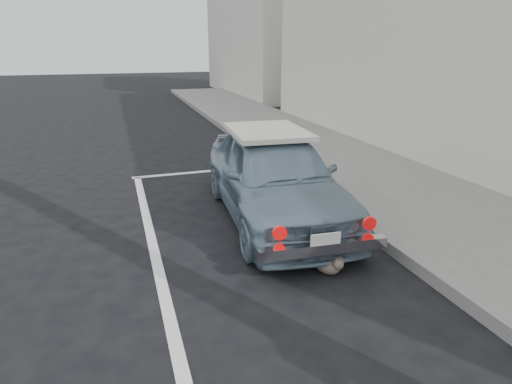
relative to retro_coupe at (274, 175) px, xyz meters
The scene contains 6 objects.
sidewalk 2.99m from the retro_coupe, 38.18° to the right, with size 2.80×40.00×0.15m, color slate.
building_far 17.41m from the retro_coupe, 71.36° to the left, with size 3.50×10.00×8.00m, color beige.
pline_front 2.79m from the retro_coupe, 98.27° to the left, with size 3.00×0.12×0.01m, color silver.
pline_side 2.07m from the retro_coupe, 155.49° to the right, with size 0.12×7.00×0.01m, color silver.
retro_coupe is the anchor object (origin of this frame).
cat 1.81m from the retro_coupe, 89.96° to the right, with size 0.32×0.45×0.26m.
Camera 1 is at (-1.19, -1.66, 2.41)m, focal length 30.00 mm.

